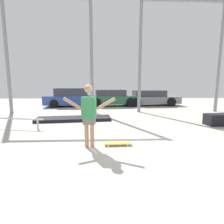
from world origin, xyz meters
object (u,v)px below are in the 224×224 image
object	(u,v)px
skateboarder	(89,113)
grind_rail	(12,120)
manual_pad	(74,119)
parked_car_grey	(150,98)
skateboard	(118,143)
parked_car_blue	(74,98)
parked_car_green	(112,98)

from	to	relation	value
skateboarder	grind_rail	size ratio (longest dim) A/B	0.64
manual_pad	grind_rail	size ratio (longest dim) A/B	1.32
manual_pad	parked_car_grey	bearing A→B (deg)	49.00
skateboarder	grind_rail	world-z (taller)	skateboarder
skateboarder	manual_pad	size ratio (longest dim) A/B	0.48
skateboard	parked_car_grey	distance (m)	10.46
manual_pad	skateboarder	bearing A→B (deg)	-74.09
grind_rail	parked_car_grey	world-z (taller)	parked_car_grey
parked_car_grey	parked_car_blue	bearing A→B (deg)	-178.60
grind_rail	skateboarder	bearing A→B (deg)	-35.03
manual_pad	skateboard	bearing A→B (deg)	-63.26
manual_pad	grind_rail	bearing A→B (deg)	-144.97
manual_pad	parked_car_green	xyz separation A→B (m)	(2.09, 5.84, 0.58)
skateboarder	parked_car_grey	size ratio (longest dim) A/B	0.36
parked_car_blue	parked_car_green	world-z (taller)	parked_car_blue
grind_rail	manual_pad	bearing A→B (deg)	35.03
manual_pad	parked_car_blue	world-z (taller)	parked_car_blue
skateboard	grind_rail	world-z (taller)	grind_rail
parked_car_green	parked_car_blue	bearing A→B (deg)	177.79
manual_pad	parked_car_green	bearing A→B (deg)	70.33
skateboard	parked_car_grey	xyz separation A→B (m)	(3.48, 9.85, 0.57)
manual_pad	grind_rail	world-z (taller)	grind_rail
skateboarder	manual_pad	distance (m)	4.05
skateboard	manual_pad	distance (m)	4.14
skateboard	parked_car_green	distance (m)	9.56
parked_car_blue	parked_car_grey	world-z (taller)	parked_car_blue
skateboarder	parked_car_green	xyz separation A→B (m)	(1.00, 9.64, -0.31)
skateboard	manual_pad	bearing A→B (deg)	115.75
skateboard	grind_rail	size ratio (longest dim) A/B	0.29
parked_car_blue	parked_car_green	xyz separation A→B (m)	(3.07, 0.20, -0.04)
grind_rail	parked_car_grey	bearing A→B (deg)	45.58
parked_car_green	parked_car_grey	size ratio (longest dim) A/B	0.95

